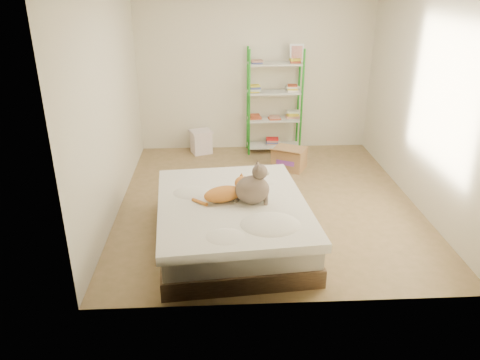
{
  "coord_description": "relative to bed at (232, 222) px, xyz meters",
  "views": [
    {
      "loc": [
        -0.64,
        -5.5,
        2.73
      ],
      "look_at": [
        -0.39,
        -0.72,
        0.62
      ],
      "focal_mm": 35.0,
      "sensor_mm": 36.0,
      "label": 1
    }
  ],
  "objects": [
    {
      "name": "cardboard_box",
      "position": [
        0.95,
        2.11,
        -0.09
      ],
      "size": [
        0.58,
        0.6,
        0.38
      ],
      "rotation": [
        0.0,
        0.0,
        -0.47
      ],
      "color": "#A67147",
      "rests_on": "ground"
    },
    {
      "name": "shelf_unit",
      "position": [
        0.8,
        2.9,
        0.6
      ],
      "size": [
        0.89,
        0.36,
        1.74
      ],
      "color": "#248E24",
      "rests_on": "ground"
    },
    {
      "name": "bed",
      "position": [
        0.0,
        0.0,
        0.0
      ],
      "size": [
        1.74,
        2.09,
        0.5
      ],
      "rotation": [
        0.0,
        0.0,
        0.09
      ],
      "color": "brown",
      "rests_on": "ground"
    },
    {
      "name": "room",
      "position": [
        0.49,
        1.02,
        1.05
      ],
      "size": [
        3.81,
        4.21,
        2.61
      ],
      "color": "#9C7B52",
      "rests_on": "ground"
    },
    {
      "name": "white_bin",
      "position": [
        -0.41,
        2.87,
        -0.06
      ],
      "size": [
        0.42,
        0.39,
        0.39
      ],
      "rotation": [
        0.0,
        0.0,
        0.35
      ],
      "color": "silver",
      "rests_on": "ground"
    },
    {
      "name": "grey_cat",
      "position": [
        0.21,
        -0.04,
        0.47
      ],
      "size": [
        0.39,
        0.33,
        0.44
      ],
      "primitive_type": null,
      "rotation": [
        0.0,
        0.0,
        1.58
      ],
      "color": "#856C5A",
      "rests_on": "bed"
    },
    {
      "name": "orange_cat",
      "position": [
        -0.1,
        0.02,
        0.35
      ],
      "size": [
        0.57,
        0.44,
        0.2
      ],
      "primitive_type": null,
      "rotation": [
        0.0,
        0.0,
        0.36
      ],
      "color": "#CC6626",
      "rests_on": "bed"
    }
  ]
}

